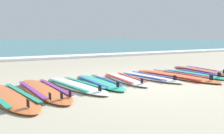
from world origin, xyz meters
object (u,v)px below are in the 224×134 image
at_px(surfboard_6, 175,76).
at_px(surfboard_5, 148,77).
at_px(surfboard_7, 192,74).
at_px(surfboard_4, 125,79).
at_px(surfboard_3, 99,82).
at_px(surfboard_1, 43,90).
at_px(surfboard_8, 200,71).
at_px(surfboard_2, 75,85).
at_px(surfboard_0, 9,96).

bearing_deg(surfboard_6, surfboard_5, 166.54).
bearing_deg(surfboard_7, surfboard_4, 173.59).
distance_m(surfboard_3, surfboard_7, 2.71).
bearing_deg(surfboard_1, surfboard_8, 4.27).
height_order(surfboard_2, surfboard_8, same).
bearing_deg(surfboard_8, surfboard_6, -165.68).
xyz_separation_m(surfboard_3, surfboard_8, (3.41, 0.17, -0.00)).
height_order(surfboard_0, surfboard_3, same).
distance_m(surfboard_4, surfboard_6, 1.40).
xyz_separation_m(surfboard_0, surfboard_5, (3.28, 0.39, 0.00)).
bearing_deg(surfboard_3, surfboard_0, -168.52).
xyz_separation_m(surfboard_0, surfboard_8, (5.31, 0.56, 0.00)).
xyz_separation_m(surfboard_4, surfboard_5, (0.66, -0.04, -0.00)).
bearing_deg(surfboard_1, surfboard_4, 6.45).
height_order(surfboard_0, surfboard_6, same).
bearing_deg(surfboard_0, surfboard_5, 6.83).
bearing_deg(surfboard_2, surfboard_8, 3.46).
height_order(surfboard_1, surfboard_7, same).
bearing_deg(surfboard_1, surfboard_7, -0.02).
bearing_deg(surfboard_6, surfboard_0, -176.85).
xyz_separation_m(surfboard_6, surfboard_8, (1.31, 0.34, 0.00)).
bearing_deg(surfboard_6, surfboard_3, 175.42).
bearing_deg(surfboard_3, surfboard_4, 3.46).
xyz_separation_m(surfboard_3, surfboard_4, (0.71, 0.04, 0.00)).
relative_size(surfboard_2, surfboard_8, 1.02).
relative_size(surfboard_1, surfboard_5, 1.19).
bearing_deg(surfboard_2, surfboard_7, -1.90).
relative_size(surfboard_6, surfboard_8, 1.17).
xyz_separation_m(surfboard_1, surfboard_4, (1.97, 0.22, -0.00)).
bearing_deg(surfboard_1, surfboard_5, 4.03).
bearing_deg(surfboard_8, surfboard_5, -175.42).
relative_size(surfboard_4, surfboard_7, 0.97).
bearing_deg(surfboard_5, surfboard_8, 4.58).
bearing_deg(surfboard_8, surfboard_7, -153.42).
relative_size(surfboard_3, surfboard_8, 0.93).
bearing_deg(surfboard_5, surfboard_0, -173.17).
bearing_deg(surfboard_0, surfboard_2, 13.34).
bearing_deg(surfboard_4, surfboard_3, -176.54).
height_order(surfboard_2, surfboard_5, same).
xyz_separation_m(surfboard_3, surfboard_5, (1.37, 0.01, 0.00)).
bearing_deg(surfboard_3, surfboard_8, 2.83).
bearing_deg(surfboard_6, surfboard_2, 177.98).
distance_m(surfboard_5, surfboard_8, 2.04).
distance_m(surfboard_0, surfboard_8, 5.34).
bearing_deg(surfboard_4, surfboard_8, 2.66).
relative_size(surfboard_0, surfboard_2, 1.10).
distance_m(surfboard_1, surfboard_2, 0.70).
bearing_deg(surfboard_1, surfboard_6, 0.23).
bearing_deg(surfboard_0, surfboard_3, 11.48).
bearing_deg(surfboard_4, surfboard_1, -173.55).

